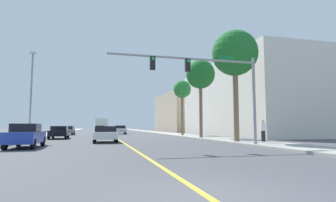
{
  "coord_description": "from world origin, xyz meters",
  "views": [
    {
      "loc": [
        -2.11,
        -5.0,
        1.37
      ],
      "look_at": [
        3.61,
        16.91,
        3.48
      ],
      "focal_mm": 28.88,
      "sensor_mm": 36.0,
      "label": 1
    }
  ],
  "objects_px": {
    "palm_far": "(182,90)",
    "pedestrian": "(263,131)",
    "car_white": "(105,134)",
    "car_blue": "(26,136)",
    "car_black": "(59,132)",
    "car_gray": "(68,130)",
    "traffic_signal_mast": "(211,77)",
    "delivery_truck": "(101,125)",
    "palm_near": "(235,54)",
    "palm_mid": "(200,75)",
    "car_silver": "(120,130)",
    "street_lamp": "(31,90)",
    "car_green": "(100,129)"
  },
  "relations": [
    {
      "from": "car_black",
      "to": "street_lamp",
      "type": "bearing_deg",
      "value": 52.48
    },
    {
      "from": "street_lamp",
      "to": "car_gray",
      "type": "distance_m",
      "value": 16.84
    },
    {
      "from": "palm_near",
      "to": "car_white",
      "type": "relative_size",
      "value": 2.3
    },
    {
      "from": "street_lamp",
      "to": "palm_near",
      "type": "xyz_separation_m",
      "value": [
        17.22,
        -8.61,
        2.51
      ]
    },
    {
      "from": "car_black",
      "to": "car_blue",
      "type": "bearing_deg",
      "value": 86.93
    },
    {
      "from": "palm_near",
      "to": "car_black",
      "type": "distance_m",
      "value": 20.12
    },
    {
      "from": "car_black",
      "to": "car_silver",
      "type": "bearing_deg",
      "value": -117.58
    },
    {
      "from": "car_blue",
      "to": "car_black",
      "type": "height_order",
      "value": "car_blue"
    },
    {
      "from": "delivery_truck",
      "to": "pedestrian",
      "type": "height_order",
      "value": "delivery_truck"
    },
    {
      "from": "street_lamp",
      "to": "palm_far",
      "type": "distance_m",
      "value": 18.77
    },
    {
      "from": "car_green",
      "to": "delivery_truck",
      "type": "bearing_deg",
      "value": 86.89
    },
    {
      "from": "palm_near",
      "to": "car_blue",
      "type": "xyz_separation_m",
      "value": [
        -15.3,
        -0.96,
        -6.57
      ]
    },
    {
      "from": "palm_far",
      "to": "car_white",
      "type": "relative_size",
      "value": 1.88
    },
    {
      "from": "car_green",
      "to": "car_white",
      "type": "distance_m",
      "value": 28.25
    },
    {
      "from": "car_silver",
      "to": "pedestrian",
      "type": "distance_m",
      "value": 29.91
    },
    {
      "from": "traffic_signal_mast",
      "to": "car_silver",
      "type": "distance_m",
      "value": 31.6
    },
    {
      "from": "car_blue",
      "to": "car_black",
      "type": "xyz_separation_m",
      "value": [
        0.37,
        12.71,
        -0.04
      ]
    },
    {
      "from": "car_silver",
      "to": "car_gray",
      "type": "bearing_deg",
      "value": -159.95
    },
    {
      "from": "car_silver",
      "to": "palm_far",
      "type": "bearing_deg",
      "value": -58.46
    },
    {
      "from": "car_green",
      "to": "car_gray",
      "type": "bearing_deg",
      "value": -124.76
    },
    {
      "from": "street_lamp",
      "to": "car_blue",
      "type": "bearing_deg",
      "value": -78.63
    },
    {
      "from": "car_white",
      "to": "pedestrian",
      "type": "xyz_separation_m",
      "value": [
        12.13,
        -4.68,
        0.29
      ]
    },
    {
      "from": "car_gray",
      "to": "traffic_signal_mast",
      "type": "bearing_deg",
      "value": 114.42
    },
    {
      "from": "street_lamp",
      "to": "car_gray",
      "type": "xyz_separation_m",
      "value": [
        1.92,
        16.22,
        -4.1
      ]
    },
    {
      "from": "street_lamp",
      "to": "car_silver",
      "type": "height_order",
      "value": "street_lamp"
    },
    {
      "from": "palm_far",
      "to": "traffic_signal_mast",
      "type": "bearing_deg",
      "value": -101.85
    },
    {
      "from": "car_silver",
      "to": "pedestrian",
      "type": "bearing_deg",
      "value": -71.68
    },
    {
      "from": "palm_mid",
      "to": "palm_far",
      "type": "xyz_separation_m",
      "value": [
        0.31,
        7.64,
        -0.68
      ]
    },
    {
      "from": "street_lamp",
      "to": "car_silver",
      "type": "distance_m",
      "value": 21.97
    },
    {
      "from": "delivery_truck",
      "to": "palm_far",
      "type": "bearing_deg",
      "value": -67.57
    },
    {
      "from": "palm_far",
      "to": "pedestrian",
      "type": "xyz_separation_m",
      "value": [
        1.62,
        -16.12,
        -5.28
      ]
    },
    {
      "from": "palm_near",
      "to": "car_gray",
      "type": "relative_size",
      "value": 2.34
    },
    {
      "from": "car_blue",
      "to": "delivery_truck",
      "type": "xyz_separation_m",
      "value": [
        5.05,
        40.26,
        0.79
      ]
    },
    {
      "from": "palm_far",
      "to": "delivery_truck",
      "type": "bearing_deg",
      "value": 113.64
    },
    {
      "from": "traffic_signal_mast",
      "to": "car_black",
      "type": "distance_m",
      "value": 19.34
    },
    {
      "from": "traffic_signal_mast",
      "to": "palm_mid",
      "type": "relative_size",
      "value": 1.18
    },
    {
      "from": "palm_near",
      "to": "palm_mid",
      "type": "relative_size",
      "value": 1.08
    },
    {
      "from": "palm_near",
      "to": "palm_far",
      "type": "relative_size",
      "value": 1.22
    },
    {
      "from": "car_blue",
      "to": "car_black",
      "type": "bearing_deg",
      "value": -91.63
    },
    {
      "from": "palm_near",
      "to": "palm_mid",
      "type": "height_order",
      "value": "palm_near"
    },
    {
      "from": "car_gray",
      "to": "delivery_truck",
      "type": "bearing_deg",
      "value": -107.15
    },
    {
      "from": "palm_mid",
      "to": "car_gray",
      "type": "xyz_separation_m",
      "value": [
        -15.26,
        17.19,
        -6.25
      ]
    },
    {
      "from": "street_lamp",
      "to": "palm_near",
      "type": "distance_m",
      "value": 19.42
    },
    {
      "from": "palm_far",
      "to": "car_black",
      "type": "distance_m",
      "value": 16.56
    },
    {
      "from": "car_white",
      "to": "car_blue",
      "type": "bearing_deg",
      "value": -135.57
    },
    {
      "from": "palm_mid",
      "to": "pedestrian",
      "type": "distance_m",
      "value": 10.54
    },
    {
      "from": "car_gray",
      "to": "car_white",
      "type": "distance_m",
      "value": 21.59
    },
    {
      "from": "palm_near",
      "to": "car_gray",
      "type": "bearing_deg",
      "value": 121.66
    },
    {
      "from": "palm_near",
      "to": "car_black",
      "type": "height_order",
      "value": "palm_near"
    },
    {
      "from": "street_lamp",
      "to": "car_black",
      "type": "distance_m",
      "value": 5.65
    }
  ]
}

